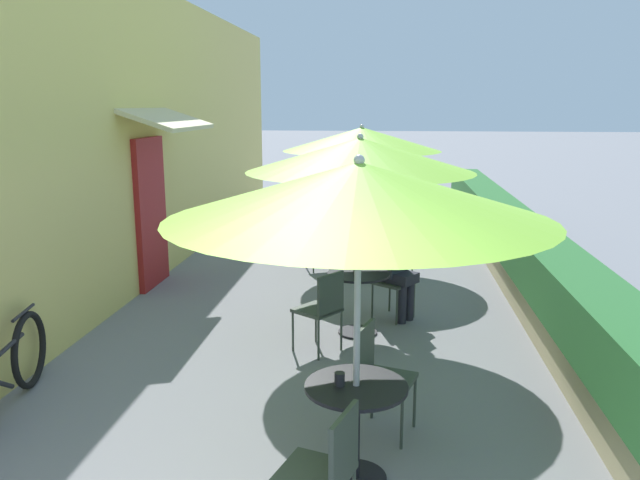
{
  "coord_description": "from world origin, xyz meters",
  "views": [
    {
      "loc": [
        0.93,
        -1.77,
        2.54
      ],
      "look_at": [
        0.15,
        5.26,
        1.0
      ],
      "focal_mm": 35.0,
      "sensor_mm": 36.0,
      "label": 1
    }
  ],
  "objects_px": {
    "patio_umbrella_near": "(359,191)",
    "cafe_chair_near_left": "(326,467)",
    "cafe_chair_far_back": "(360,225)",
    "bicycle_second": "(4,373)",
    "coffee_cup_near": "(340,379)",
    "cafe_chair_far_right": "(400,239)",
    "patio_table_mid": "(358,292)",
    "seated_patron_far_back": "(367,216)",
    "patio_table_near": "(356,415)",
    "seated_patron_mid_left": "(397,264)",
    "patio_umbrella_far": "(362,139)",
    "cafe_chair_near_right": "(378,370)",
    "cafe_chair_mid_right": "(323,305)",
    "cafe_chair_mid_left": "(389,276)",
    "cafe_chair_far_left": "(322,238)",
    "coffee_cup_mid": "(356,268)",
    "patio_umbrella_mid": "(360,155)",
    "patio_table_far": "(360,236)"
  },
  "relations": [
    {
      "from": "patio_umbrella_far",
      "to": "cafe_chair_far_right",
      "type": "height_order",
      "value": "patio_umbrella_far"
    },
    {
      "from": "patio_umbrella_far",
      "to": "cafe_chair_mid_right",
      "type": "bearing_deg",
      "value": -93.36
    },
    {
      "from": "patio_table_mid",
      "to": "seated_patron_far_back",
      "type": "xyz_separation_m",
      "value": [
        -0.05,
        3.77,
        0.2
      ]
    },
    {
      "from": "cafe_chair_near_left",
      "to": "cafe_chair_mid_left",
      "type": "relative_size",
      "value": 1.0
    },
    {
      "from": "patio_table_near",
      "to": "cafe_chair_far_right",
      "type": "xyz_separation_m",
      "value": [
        0.37,
        5.6,
        0.03
      ]
    },
    {
      "from": "patio_umbrella_near",
      "to": "patio_umbrella_mid",
      "type": "bearing_deg",
      "value": 92.58
    },
    {
      "from": "patio_umbrella_mid",
      "to": "seated_patron_far_back",
      "type": "xyz_separation_m",
      "value": [
        -0.05,
        3.77,
        -1.33
      ]
    },
    {
      "from": "patio_table_mid",
      "to": "coffee_cup_mid",
      "type": "relative_size",
      "value": 7.85
    },
    {
      "from": "cafe_chair_far_left",
      "to": "cafe_chair_mid_left",
      "type": "bearing_deg",
      "value": -90.55
    },
    {
      "from": "patio_umbrella_near",
      "to": "cafe_chair_far_back",
      "type": "xyz_separation_m",
      "value": [
        -0.29,
        6.61,
        -1.5
      ]
    },
    {
      "from": "coffee_cup_mid",
      "to": "seated_patron_far_back",
      "type": "relative_size",
      "value": 0.07
    },
    {
      "from": "cafe_chair_near_right",
      "to": "cafe_chair_far_right",
      "type": "distance_m",
      "value": 4.93
    },
    {
      "from": "cafe_chair_mid_left",
      "to": "bicycle_second",
      "type": "distance_m",
      "value": 4.23
    },
    {
      "from": "cafe_chair_near_left",
      "to": "patio_umbrella_far",
      "type": "xyz_separation_m",
      "value": [
        -0.11,
        6.59,
        1.5
      ]
    },
    {
      "from": "cafe_chair_near_left",
      "to": "cafe_chair_far_back",
      "type": "bearing_deg",
      "value": 18.62
    },
    {
      "from": "cafe_chair_near_left",
      "to": "cafe_chair_mid_left",
      "type": "height_order",
      "value": "same"
    },
    {
      "from": "patio_table_far",
      "to": "seated_patron_far_back",
      "type": "distance_m",
      "value": 0.72
    },
    {
      "from": "cafe_chair_mid_right",
      "to": "seated_patron_far_back",
      "type": "distance_m",
      "value": 4.39
    },
    {
      "from": "patio_table_near",
      "to": "cafe_chair_near_right",
      "type": "bearing_deg",
      "value": 78.92
    },
    {
      "from": "cafe_chair_near_right",
      "to": "patio_table_mid",
      "type": "relative_size",
      "value": 1.23
    },
    {
      "from": "coffee_cup_near",
      "to": "cafe_chair_far_left",
      "type": "bearing_deg",
      "value": 97.36
    },
    {
      "from": "patio_table_mid",
      "to": "seated_patron_far_back",
      "type": "relative_size",
      "value": 0.57
    },
    {
      "from": "patio_table_near",
      "to": "cafe_chair_near_right",
      "type": "xyz_separation_m",
      "value": [
        0.13,
        0.68,
        0.03
      ]
    },
    {
      "from": "cafe_chair_near_left",
      "to": "coffee_cup_near",
      "type": "distance_m",
      "value": 0.7
    },
    {
      "from": "cafe_chair_far_right",
      "to": "bicycle_second",
      "type": "xyz_separation_m",
      "value": [
        -3.32,
        -4.98,
        -0.15
      ]
    },
    {
      "from": "cafe_chair_far_left",
      "to": "cafe_chair_far_back",
      "type": "xyz_separation_m",
      "value": [
        0.54,
        1.07,
        0.0
      ]
    },
    {
      "from": "cafe_chair_near_right",
      "to": "coffee_cup_near",
      "type": "bearing_deg",
      "value": -1.89
    },
    {
      "from": "cafe_chair_mid_left",
      "to": "cafe_chair_far_back",
      "type": "distance_m",
      "value": 3.2
    },
    {
      "from": "coffee_cup_near",
      "to": "cafe_chair_mid_right",
      "type": "xyz_separation_m",
      "value": [
        -0.35,
        2.24,
        -0.23
      ]
    },
    {
      "from": "patio_umbrella_mid",
      "to": "patio_umbrella_far",
      "type": "bearing_deg",
      "value": 92.23
    },
    {
      "from": "patio_umbrella_mid",
      "to": "cafe_chair_mid_right",
      "type": "distance_m",
      "value": 1.65
    },
    {
      "from": "coffee_cup_near",
      "to": "patio_table_mid",
      "type": "xyz_separation_m",
      "value": [
        -0.02,
        2.85,
        -0.27
      ]
    },
    {
      "from": "patio_table_mid",
      "to": "coffee_cup_mid",
      "type": "distance_m",
      "value": 0.28
    },
    {
      "from": "cafe_chair_far_back",
      "to": "bicycle_second",
      "type": "xyz_separation_m",
      "value": [
        -2.66,
        -5.98,
        -0.15
      ]
    },
    {
      "from": "seated_patron_mid_left",
      "to": "cafe_chair_far_back",
      "type": "height_order",
      "value": "seated_patron_mid_left"
    },
    {
      "from": "coffee_cup_near",
      "to": "cafe_chair_mid_right",
      "type": "distance_m",
      "value": 2.28
    },
    {
      "from": "seated_patron_mid_left",
      "to": "cafe_chair_far_right",
      "type": "xyz_separation_m",
      "value": [
        0.07,
        2.23,
        -0.17
      ]
    },
    {
      "from": "cafe_chair_far_back",
      "to": "bicycle_second",
      "type": "bearing_deg",
      "value": -20.88
    },
    {
      "from": "patio_umbrella_near",
      "to": "cafe_chair_far_right",
      "type": "xyz_separation_m",
      "value": [
        0.37,
        5.6,
        -1.5
      ]
    },
    {
      "from": "cafe_chair_near_left",
      "to": "cafe_chair_near_right",
      "type": "height_order",
      "value": "same"
    },
    {
      "from": "cafe_chair_far_left",
      "to": "cafe_chair_near_right",
      "type": "bearing_deg",
      "value": -105.67
    },
    {
      "from": "patio_umbrella_near",
      "to": "cafe_chair_near_right",
      "type": "bearing_deg",
      "value": 78.92
    },
    {
      "from": "patio_table_mid",
      "to": "cafe_chair_mid_left",
      "type": "distance_m",
      "value": 0.69
    },
    {
      "from": "patio_umbrella_mid",
      "to": "cafe_chair_far_right",
      "type": "height_order",
      "value": "patio_umbrella_mid"
    },
    {
      "from": "cafe_chair_near_left",
      "to": "cafe_chair_far_right",
      "type": "bearing_deg",
      "value": 12.82
    },
    {
      "from": "patio_umbrella_near",
      "to": "cafe_chair_near_left",
      "type": "xyz_separation_m",
      "value": [
        -0.13,
        -0.68,
        -1.5
      ]
    },
    {
      "from": "seated_patron_mid_left",
      "to": "patio_umbrella_far",
      "type": "distance_m",
      "value": 2.92
    },
    {
      "from": "patio_table_mid",
      "to": "patio_umbrella_near",
      "type": "bearing_deg",
      "value": -87.42
    },
    {
      "from": "cafe_chair_far_back",
      "to": "cafe_chair_near_right",
      "type": "bearing_deg",
      "value": 7.18
    },
    {
      "from": "patio_table_near",
      "to": "seated_patron_mid_left",
      "type": "distance_m",
      "value": 3.39
    }
  ]
}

